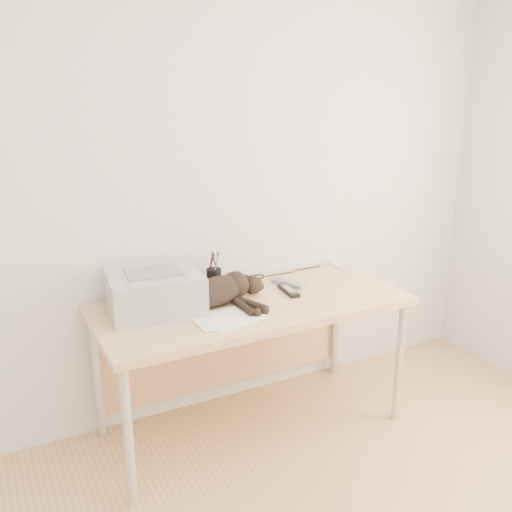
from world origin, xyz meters
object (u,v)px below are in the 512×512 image
mug (234,278)px  mouse (337,263)px  pen_cup (214,278)px  cat (214,294)px  desk (245,319)px  printer (155,292)px

mug → mouse: mug is taller
pen_cup → cat: bearing=-113.4°
desk → mug: (0.02, 0.17, 0.18)m
printer → mug: 0.52m
cat → pen_cup: size_ratio=3.40×
printer → pen_cup: bearing=22.7°
printer → mouse: bearing=8.1°
pen_cup → desk: bearing=-62.5°
cat → mug: size_ratio=7.71×
printer → mouse: printer is taller
desk → pen_cup: pen_cup is taller
printer → pen_cup: size_ratio=2.32×
pen_cup → mouse: 0.82m
printer → mug: printer is taller
desk → pen_cup: size_ratio=7.77×
mouse → cat: bearing=-171.3°
pen_cup → mouse: size_ratio=2.01×
mug → pen_cup: pen_cup is taller
pen_cup → mouse: bearing=0.8°
mug → desk: bearing=-96.7°
printer → cat: size_ratio=0.68×
desk → mouse: bearing=15.1°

